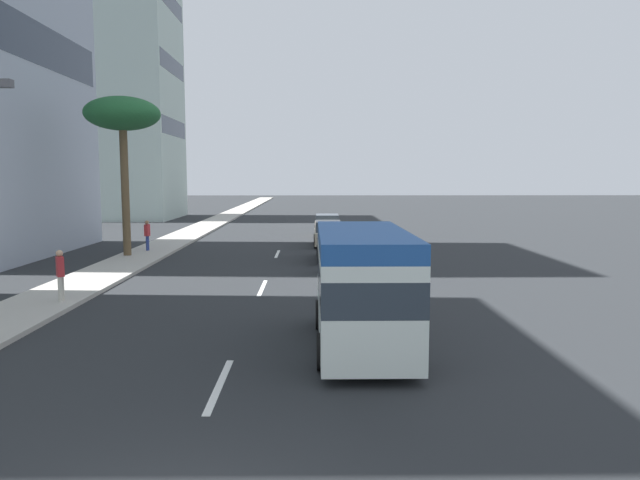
% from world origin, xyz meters
% --- Properties ---
extents(ground_plane, '(198.00, 198.00, 0.00)m').
position_xyz_m(ground_plane, '(31.50, 0.00, 0.00)').
color(ground_plane, '#26282B').
extents(sidewalk_right, '(162.00, 2.68, 0.15)m').
position_xyz_m(sidewalk_right, '(31.50, 7.28, 0.07)').
color(sidewalk_right, '#B2ADA3').
rests_on(sidewalk_right, ground_plane).
extents(lane_stripe_near, '(3.20, 0.16, 0.01)m').
position_xyz_m(lane_stripe_near, '(5.73, 0.00, 0.01)').
color(lane_stripe_near, silver).
rests_on(lane_stripe_near, ground_plane).
extents(lane_stripe_mid, '(3.20, 0.16, 0.01)m').
position_xyz_m(lane_stripe_mid, '(16.37, 0.00, 0.01)').
color(lane_stripe_mid, silver).
rests_on(lane_stripe_mid, ground_plane).
extents(lane_stripe_far, '(3.20, 0.16, 0.01)m').
position_xyz_m(lane_stripe_far, '(26.39, 0.00, 0.01)').
color(lane_stripe_far, silver).
rests_on(lane_stripe_far, ground_plane).
extents(car_lead, '(4.19, 1.80, 1.58)m').
position_xyz_m(car_lead, '(30.30, -2.98, 0.75)').
color(car_lead, beige).
rests_on(car_lead, ground_plane).
extents(car_second, '(4.31, 1.85, 1.58)m').
position_xyz_m(car_second, '(36.75, -3.10, 0.75)').
color(car_second, beige).
rests_on(car_second, ground_plane).
extents(car_third, '(4.44, 1.87, 1.61)m').
position_xyz_m(car_third, '(18.42, -3.52, 0.76)').
color(car_third, white).
rests_on(car_third, ground_plane).
extents(minibus_fourth, '(6.09, 2.35, 3.00)m').
position_xyz_m(minibus_fourth, '(8.44, -3.23, 1.65)').
color(minibus_fourth, silver).
rests_on(minibus_fourth, ground_plane).
extents(car_fifth, '(4.21, 1.91, 1.62)m').
position_xyz_m(car_fifth, '(23.87, -3.17, 0.77)').
color(car_fifth, black).
rests_on(car_fifth, ground_plane).
extents(pedestrian_near_lamp, '(0.39, 0.36, 1.75)m').
position_xyz_m(pedestrian_near_lamp, '(13.38, 6.56, 1.12)').
color(pedestrian_near_lamp, beige).
rests_on(pedestrian_near_lamp, sidewalk_right).
extents(pedestrian_by_tree, '(0.36, 0.28, 1.72)m').
position_xyz_m(pedestrian_by_tree, '(26.95, 7.46, 1.10)').
color(pedestrian_by_tree, navy).
rests_on(pedestrian_by_tree, sidewalk_right).
extents(palm_tree, '(3.91, 3.91, 8.38)m').
position_xyz_m(palm_tree, '(24.92, 7.98, 7.48)').
color(palm_tree, brown).
rests_on(palm_tree, sidewalk_right).
extents(office_tower_far, '(11.00, 10.74, 34.86)m').
position_xyz_m(office_tower_far, '(54.94, 17.66, 17.43)').
color(office_tower_far, '#B2C6BC').
rests_on(office_tower_far, ground_plane).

